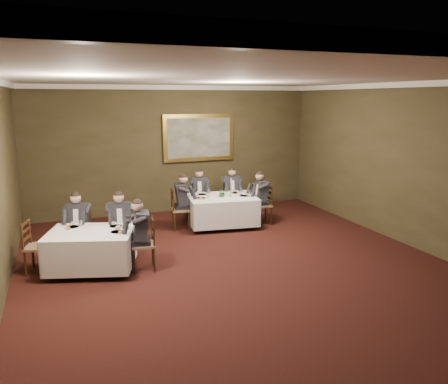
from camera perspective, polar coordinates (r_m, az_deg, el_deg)
ground at (r=8.13m, az=2.84°, el=-10.75°), size 10.00×10.00×0.00m
ceiling at (r=7.49m, az=3.14°, el=14.74°), size 8.00×10.00×0.10m
back_wall at (r=12.31m, az=-6.48°, el=5.52°), size 8.00×0.10×3.50m
right_wall at (r=9.91m, az=24.69°, el=2.87°), size 0.10×10.00×3.50m
crown_molding at (r=7.49m, az=3.13°, el=14.28°), size 8.00×10.00×0.12m
table_main at (r=10.93m, az=-0.24°, el=-2.19°), size 1.84×1.50×0.67m
table_second at (r=8.51m, az=-16.96°, el=-6.97°), size 1.82×1.58×0.67m
chair_main_backleft at (r=11.71m, az=-3.30°, el=-2.07°), size 0.49×0.48×1.00m
diner_main_backleft at (r=11.64m, az=-3.30°, el=-1.00°), size 0.46×0.53×1.35m
chair_main_backright at (r=11.88m, az=0.98°, el=-1.84°), size 0.53×0.51×1.00m
diner_main_backright at (r=11.82m, az=0.99°, el=-0.78°), size 0.50×0.56×1.35m
chair_main_endleft at (r=10.80m, az=-5.73°, el=-3.34°), size 0.47×0.49×1.00m
diner_main_endleft at (r=10.74m, az=-5.70°, el=-2.16°), size 0.53×0.46×1.35m
chair_main_endright at (r=11.24m, az=5.03°, el=-2.70°), size 0.45×0.47×1.00m
diner_main_endright at (r=11.18m, az=5.00°, el=-1.58°), size 0.51×0.44×1.35m
chair_sec_backleft at (r=9.38m, az=-18.28°, el=-6.32°), size 0.55×0.54×1.00m
diner_sec_backleft at (r=9.31m, az=-18.39°, el=-5.01°), size 0.53×0.58×1.35m
chair_sec_backright at (r=9.21m, az=-13.30°, el=-6.37°), size 0.49×0.47×1.00m
diner_sec_backright at (r=9.13m, az=-13.37°, el=-5.04°), size 0.46×0.53×1.35m
chair_sec_endright at (r=8.40m, az=-10.36°, el=-8.08°), size 0.48×0.49×1.00m
diner_sec_endright at (r=8.32m, az=-10.50°, el=-6.61°), size 0.53×0.46×1.35m
chair_sec_endleft at (r=8.84m, az=-23.09°, el=-7.86°), size 0.53×0.54×1.00m
centerpiece at (r=10.80m, az=-0.23°, el=0.01°), size 0.24×0.22×0.24m
candlestick at (r=10.84m, az=0.91°, el=0.34°), size 0.07×0.07×0.48m
place_setting_table_main at (r=11.14m, az=-2.68°, el=-0.10°), size 0.33×0.31×0.14m
place_setting_table_second at (r=8.83m, az=-18.91°, el=-4.04°), size 0.33×0.31×0.14m
painting at (r=12.40m, az=-3.31°, el=7.09°), size 2.06×0.09×1.32m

